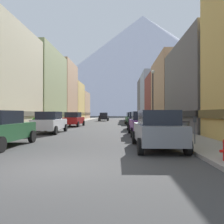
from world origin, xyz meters
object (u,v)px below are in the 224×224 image
Objects in this scene: car_driving_0 at (104,117)px; pedestrian_0 at (42,120)px; car_right_3 at (133,118)px; pedestrian_2 at (158,119)px; car_right_2 at (137,120)px; potted_plant_1 at (36,122)px; car_left_1 at (50,122)px; trash_bin_right at (185,128)px; car_right_0 at (157,129)px; car_left_0 at (0,128)px; car_left_2 at (74,119)px; car_right_1 at (143,123)px; potted_plant_0 at (178,124)px; streetlamp_right at (153,90)px; parking_meter_near at (195,126)px; pedestrian_1 at (149,118)px.

pedestrian_0 is (-4.65, -25.13, 0.06)m from car_driving_0.
car_right_3 is at bearing -71.52° from car_driving_0.
pedestrian_2 is (7.85, -23.92, 0.06)m from car_driving_0.
potted_plant_1 is at bearing 177.81° from car_right_2.
trash_bin_right is at bearing -19.39° from car_left_1.
car_right_0 is 17.15m from potted_plant_1.
car_driving_0 is at bearing 86.70° from car_left_0.
car_left_2 is 1.02× the size of car_driving_0.
pedestrian_0 is (-2.45, 13.00, 0.06)m from car_left_0.
potted_plant_1 reaches higher than trash_bin_right.
car_left_1 is at bearing -64.75° from pedestrian_0.
car_right_0 is 2.53× the size of pedestrian_0.
car_right_1 is at bearing -31.80° from potted_plant_1.
car_driving_0 is 25.55m from pedestrian_0.
pedestrian_2 is at bearing 5.50° from pedestrian_0.
trash_bin_right is (10.15, 4.23, -0.26)m from car_left_0.
car_right_1 is 4.57× the size of potted_plant_0.
streetlamp_right is at bearing -75.04° from car_driving_0.
car_left_2 reaches higher than trash_bin_right.
car_left_2 reaches higher than parking_meter_near.
car_right_1 is 1.00× the size of car_right_2.
car_right_1 is 6.28m from car_right_2.
potted_plant_1 is (-10.80, 0.41, -0.14)m from car_right_2.
pedestrian_0 reaches higher than potted_plant_0.
car_left_2 is at bearing 60.36° from pedestrian_0.
streetlamp_right is (9.15, -5.19, 3.09)m from car_left_2.
streetlamp_right is at bearing -81.07° from car_right_3.
pedestrian_2 reaches higher than potted_plant_1.
potted_plant_1 is 0.61× the size of pedestrian_2.
car_right_3 is 21.66m from parking_meter_near.
car_right_1 and car_right_3 have the same top height.
car_right_1 is 8.27m from pedestrian_2.
car_left_1 is 2.54× the size of pedestrian_1.
car_right_3 is 4.20× the size of potted_plant_1.
car_right_1 is 4.16× the size of potted_plant_1.
pedestrian_2 is (2.45, -7.76, 0.06)m from car_right_3.
trash_bin_right is 0.17× the size of streetlamp_right.
pedestrian_2 is (-0.10, 9.97, 0.32)m from trash_bin_right.
potted_plant_1 is 16.12m from pedestrian_1.
pedestrian_0 reaches higher than pedestrian_1.
parking_meter_near reaches higher than potted_plant_0.
car_left_0 reaches higher than potted_plant_1.
car_left_0 is 11.00m from trash_bin_right.
car_left_1 is at bearing -94.15° from car_driving_0.
car_left_2 is 0.76× the size of streetlamp_right.
car_right_1 is at bearing 90.02° from car_right_0.
car_left_2 is at bearing 141.61° from potted_plant_0.
potted_plant_1 is 0.61× the size of pedestrian_0.
pedestrian_0 reaches higher than car_right_0.
car_left_0 is 2.53× the size of pedestrian_0.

